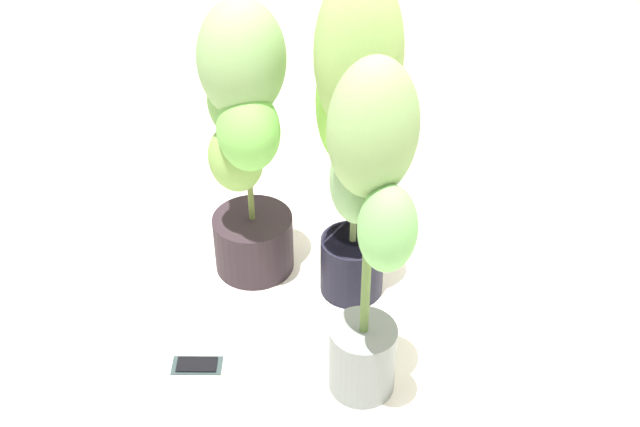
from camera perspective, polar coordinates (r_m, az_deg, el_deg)
ground_plane at (r=2.46m, az=0.00°, el=-6.69°), size 8.00×8.00×0.00m
potted_plant_front_left at (r=2.30m, az=-5.50°, el=5.92°), size 0.39×0.30×0.92m
potted_plant_center at (r=2.16m, az=2.44°, el=7.27°), size 0.34×0.31×1.05m
potted_plant_front_right at (r=1.84m, az=3.64°, el=-0.20°), size 0.35×0.23×1.00m
cell_phone at (r=2.31m, az=-8.94°, el=-10.84°), size 0.14×0.16×0.01m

